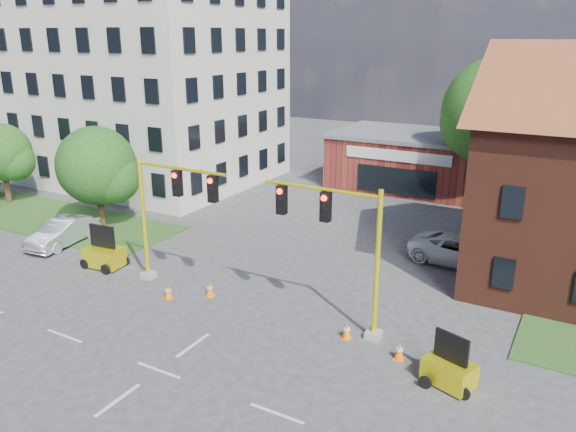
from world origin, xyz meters
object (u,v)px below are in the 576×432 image
(trailer_west, at_px, (104,255))
(pickup_white, at_px, (464,251))
(signal_mast_west, at_px, (169,208))
(signal_mast_east, at_px, (339,240))
(trailer_east, at_px, (449,370))

(trailer_west, height_order, pickup_white, trailer_west)
(signal_mast_west, bearing_deg, signal_mast_east, 0.00)
(signal_mast_east, bearing_deg, trailer_east, -18.60)
(signal_mast_east, relative_size, trailer_east, 3.19)
(trailer_east, height_order, pickup_white, trailer_east)
(trailer_east, xyz_separation_m, pickup_white, (-2.00, 11.12, 0.20))
(signal_mast_west, relative_size, trailer_west, 2.81)
(signal_mast_west, distance_m, pickup_white, 15.40)
(trailer_west, relative_size, trailer_east, 1.14)
(trailer_east, bearing_deg, pickup_white, 119.19)
(signal_mast_east, bearing_deg, pickup_white, 71.97)
(signal_mast_west, relative_size, signal_mast_east, 1.00)
(signal_mast_west, height_order, signal_mast_east, same)
(signal_mast_west, distance_m, trailer_west, 5.62)
(signal_mast_west, height_order, pickup_white, signal_mast_west)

